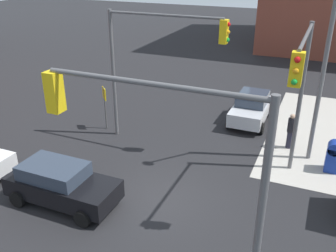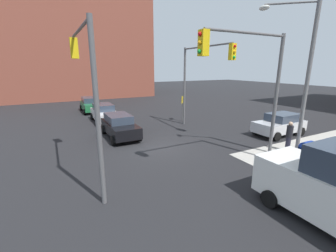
{
  "view_description": "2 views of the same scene",
  "coord_description": "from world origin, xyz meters",
  "px_view_note": "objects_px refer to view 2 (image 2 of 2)",
  "views": [
    {
      "loc": [
        5.23,
        -11.13,
        8.8
      ],
      "look_at": [
        -0.76,
        2.77,
        1.87
      ],
      "focal_mm": 40.0,
      "sensor_mm": 36.0,
      "label": 1
    },
    {
      "loc": [
        12.18,
        -5.82,
        4.92
      ],
      "look_at": [
        -1.42,
        1.29,
        0.9
      ],
      "focal_mm": 24.0,
      "sensor_mm": 36.0,
      "label": 2
    }
  ],
  "objects_px": {
    "traffic_signal_ne_corner": "(251,74)",
    "hatchback_green": "(91,104)",
    "hatchback_white": "(104,113)",
    "hatchback_silver": "(280,124)",
    "pedestrian_crossing": "(289,136)",
    "hatchback_black": "(120,126)",
    "traffic_signal_nw_corner": "(201,71)",
    "mailbox_blue": "(306,155)",
    "street_lamp_corner": "(301,72)",
    "traffic_signal_se_corner": "(85,75)"
  },
  "relations": [
    {
      "from": "street_lamp_corner",
      "to": "mailbox_blue",
      "type": "relative_size",
      "value": 5.59
    },
    {
      "from": "traffic_signal_nw_corner",
      "to": "hatchback_silver",
      "type": "bearing_deg",
      "value": 48.74
    },
    {
      "from": "hatchback_silver",
      "to": "hatchback_green",
      "type": "bearing_deg",
      "value": -145.6
    },
    {
      "from": "hatchback_silver",
      "to": "mailbox_blue",
      "type": "bearing_deg",
      "value": -41.94
    },
    {
      "from": "hatchback_white",
      "to": "traffic_signal_ne_corner",
      "type": "bearing_deg",
      "value": 17.77
    },
    {
      "from": "traffic_signal_nw_corner",
      "to": "pedestrian_crossing",
      "type": "xyz_separation_m",
      "value": [
        6.42,
        2.0,
        -3.7
      ]
    },
    {
      "from": "mailbox_blue",
      "to": "pedestrian_crossing",
      "type": "xyz_separation_m",
      "value": [
        -2.0,
        1.5,
        0.2
      ]
    },
    {
      "from": "traffic_signal_ne_corner",
      "to": "hatchback_black",
      "type": "height_order",
      "value": "traffic_signal_ne_corner"
    },
    {
      "from": "traffic_signal_nw_corner",
      "to": "hatchback_black",
      "type": "relative_size",
      "value": 1.49
    },
    {
      "from": "hatchback_silver",
      "to": "hatchback_black",
      "type": "distance_m",
      "value": 11.81
    },
    {
      "from": "traffic_signal_se_corner",
      "to": "hatchback_black",
      "type": "distance_m",
      "value": 7.45
    },
    {
      "from": "street_lamp_corner",
      "to": "hatchback_white",
      "type": "bearing_deg",
      "value": -152.23
    },
    {
      "from": "hatchback_white",
      "to": "pedestrian_crossing",
      "type": "xyz_separation_m",
      "value": [
        12.81,
        8.12,
        0.11
      ]
    },
    {
      "from": "traffic_signal_ne_corner",
      "to": "hatchback_silver",
      "type": "height_order",
      "value": "traffic_signal_ne_corner"
    },
    {
      "from": "street_lamp_corner",
      "to": "pedestrian_crossing",
      "type": "relative_size",
      "value": 4.37
    },
    {
      "from": "mailbox_blue",
      "to": "traffic_signal_nw_corner",
      "type": "bearing_deg",
      "value": -176.6
    },
    {
      "from": "hatchback_green",
      "to": "hatchback_white",
      "type": "bearing_deg",
      "value": 3.1
    },
    {
      "from": "traffic_signal_ne_corner",
      "to": "mailbox_blue",
      "type": "relative_size",
      "value": 4.55
    },
    {
      "from": "hatchback_white",
      "to": "hatchback_silver",
      "type": "bearing_deg",
      "value": 45.78
    },
    {
      "from": "hatchback_white",
      "to": "hatchback_black",
      "type": "height_order",
      "value": "same"
    },
    {
      "from": "street_lamp_corner",
      "to": "hatchback_white",
      "type": "relative_size",
      "value": 1.87
    },
    {
      "from": "hatchback_green",
      "to": "street_lamp_corner",
      "type": "bearing_deg",
      "value": 21.21
    },
    {
      "from": "mailbox_blue",
      "to": "hatchback_black",
      "type": "xyz_separation_m",
      "value": [
        -9.53,
        -6.66,
        0.08
      ]
    },
    {
      "from": "pedestrian_crossing",
      "to": "hatchback_silver",
      "type": "bearing_deg",
      "value": -161.28
    },
    {
      "from": "traffic_signal_nw_corner",
      "to": "mailbox_blue",
      "type": "bearing_deg",
      "value": 3.4
    },
    {
      "from": "traffic_signal_ne_corner",
      "to": "traffic_signal_nw_corner",
      "type": "bearing_deg",
      "value": 164.04
    },
    {
      "from": "hatchback_green",
      "to": "traffic_signal_se_corner",
      "type": "bearing_deg",
      "value": -8.76
    },
    {
      "from": "traffic_signal_se_corner",
      "to": "hatchback_silver",
      "type": "relative_size",
      "value": 1.65
    },
    {
      "from": "street_lamp_corner",
      "to": "hatchback_black",
      "type": "bearing_deg",
      "value": -139.06
    },
    {
      "from": "traffic_signal_ne_corner",
      "to": "hatchback_green",
      "type": "bearing_deg",
      "value": -166.48
    },
    {
      "from": "mailbox_blue",
      "to": "pedestrian_crossing",
      "type": "distance_m",
      "value": 2.51
    },
    {
      "from": "traffic_signal_nw_corner",
      "to": "hatchback_black",
      "type": "distance_m",
      "value": 7.33
    },
    {
      "from": "traffic_signal_se_corner",
      "to": "mailbox_blue",
      "type": "bearing_deg",
      "value": 68.39
    },
    {
      "from": "mailbox_blue",
      "to": "hatchback_green",
      "type": "bearing_deg",
      "value": -161.27
    },
    {
      "from": "traffic_signal_se_corner",
      "to": "hatchback_black",
      "type": "height_order",
      "value": "traffic_signal_se_corner"
    },
    {
      "from": "traffic_signal_se_corner",
      "to": "pedestrian_crossing",
      "type": "relative_size",
      "value": 3.55
    },
    {
      "from": "street_lamp_corner",
      "to": "hatchback_silver",
      "type": "distance_m",
      "value": 6.12
    },
    {
      "from": "hatchback_black",
      "to": "pedestrian_crossing",
      "type": "relative_size",
      "value": 2.38
    },
    {
      "from": "traffic_signal_se_corner",
      "to": "street_lamp_corner",
      "type": "height_order",
      "value": "street_lamp_corner"
    },
    {
      "from": "traffic_signal_ne_corner",
      "to": "mailbox_blue",
      "type": "bearing_deg",
      "value": 54.93
    },
    {
      "from": "street_lamp_corner",
      "to": "pedestrian_crossing",
      "type": "height_order",
      "value": "street_lamp_corner"
    },
    {
      "from": "traffic_signal_se_corner",
      "to": "hatchback_silver",
      "type": "bearing_deg",
      "value": 92.97
    },
    {
      "from": "traffic_signal_ne_corner",
      "to": "pedestrian_crossing",
      "type": "relative_size",
      "value": 3.55
    },
    {
      "from": "hatchback_silver",
      "to": "hatchback_white",
      "type": "relative_size",
      "value": 0.92
    },
    {
      "from": "traffic_signal_ne_corner",
      "to": "hatchback_black",
      "type": "relative_size",
      "value": 1.49
    },
    {
      "from": "pedestrian_crossing",
      "to": "mailbox_blue",
      "type": "bearing_deg",
      "value": 27.39
    },
    {
      "from": "traffic_signal_nw_corner",
      "to": "mailbox_blue",
      "type": "distance_m",
      "value": 9.29
    },
    {
      "from": "traffic_signal_ne_corner",
      "to": "hatchback_green",
      "type": "relative_size",
      "value": 1.53
    },
    {
      "from": "traffic_signal_nw_corner",
      "to": "pedestrian_crossing",
      "type": "height_order",
      "value": "traffic_signal_nw_corner"
    },
    {
      "from": "traffic_signal_se_corner",
      "to": "hatchback_white",
      "type": "distance_m",
      "value": 12.03
    }
  ]
}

